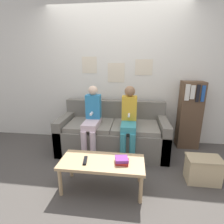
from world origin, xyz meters
The scene contains 10 objects.
ground_plane centered at (0.00, 0.00, 0.00)m, with size 10.00×10.00×0.00m, color #4C4742.
wall_back centered at (0.00, 1.03, 1.30)m, with size 8.00×0.07×2.60m.
couch centered at (0.00, 0.52, 0.30)m, with size 1.84×0.82×0.84m.
coffee_table centered at (-0.01, -0.49, 0.34)m, with size 1.01×0.44×0.39m.
person_left centered at (-0.32, 0.33, 0.65)m, with size 0.24×0.56×1.16m.
person_right centered at (0.28, 0.33, 0.66)m, with size 0.24×0.56×1.16m.
tv_remote centered at (-0.21, -0.53, 0.40)m, with size 0.07×0.17×0.02m.
book_stack centered at (0.23, -0.50, 0.42)m, with size 0.17×0.17×0.07m.
bookshelf centered at (1.35, 0.84, 0.61)m, with size 0.37×0.29×1.21m.
storage_box centered at (1.27, -0.20, 0.18)m, with size 0.43×0.27×0.35m.
Camera 1 is at (0.34, -2.31, 1.53)m, focal length 28.00 mm.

